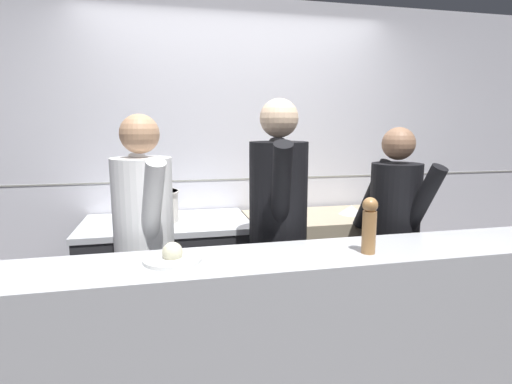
{
  "coord_description": "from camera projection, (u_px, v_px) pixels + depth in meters",
  "views": [
    {
      "loc": [
        -0.59,
        -1.97,
        1.59
      ],
      "look_at": [
        0.0,
        0.63,
        1.15
      ],
      "focal_mm": 28.0,
      "sensor_mm": 36.0,
      "label": 1
    }
  ],
  "objects": [
    {
      "name": "chef_line",
      "position": [
        393.0,
        235.0,
        2.64
      ],
      "size": [
        0.41,
        0.68,
        1.59
      ],
      "rotation": [
        0.0,
        0.0,
        0.34
      ],
      "color": "black",
      "rests_on": "ground_plane"
    },
    {
      "name": "chef_sous",
      "position": [
        278.0,
        226.0,
        2.48
      ],
      "size": [
        0.42,
        0.77,
        1.76
      ],
      "rotation": [
        0.0,
        0.0,
        -0.21
      ],
      "color": "black",
      "rests_on": "ground_plane"
    },
    {
      "name": "prep_counter",
      "position": [
        320.0,
        269.0,
        3.25
      ],
      "size": [
        1.17,
        0.65,
        0.89
      ],
      "color": "gray",
      "rests_on": "ground_plane"
    },
    {
      "name": "stock_pot",
      "position": [
        155.0,
        205.0,
        2.88
      ],
      "size": [
        0.35,
        0.35,
        0.22
      ],
      "color": "beige",
      "rests_on": "oven_range"
    },
    {
      "name": "plated_dish_main",
      "position": [
        173.0,
        256.0,
        1.87
      ],
      "size": [
        0.28,
        0.28,
        0.1
      ],
      "color": "white",
      "rests_on": "pass_counter"
    },
    {
      "name": "oven_range",
      "position": [
        168.0,
        280.0,
        2.98
      ],
      "size": [
        1.2,
        0.71,
        0.91
      ],
      "color": "#232326",
      "rests_on": "ground_plane"
    },
    {
      "name": "pass_counter",
      "position": [
        291.0,
        346.0,
        2.05
      ],
      "size": [
        3.24,
        0.45,
        0.97
      ],
      "color": "#B7BABF",
      "rests_on": "ground_plane"
    },
    {
      "name": "wall_back_tiled",
      "position": [
        237.0,
        161.0,
        3.36
      ],
      "size": [
        8.0,
        0.06,
        2.6
      ],
      "color": "silver",
      "rests_on": "ground_plane"
    },
    {
      "name": "chef_head_cook",
      "position": [
        145.0,
        243.0,
        2.3
      ],
      "size": [
        0.42,
        0.72,
        1.66
      ],
      "rotation": [
        0.0,
        0.0,
        0.29
      ],
      "color": "black",
      "rests_on": "ground_plane"
    },
    {
      "name": "mixing_bowl_steel",
      "position": [
        352.0,
        210.0,
        3.21
      ],
      "size": [
        0.2,
        0.2,
        0.07
      ],
      "color": "#B7BABF",
      "rests_on": "prep_counter"
    },
    {
      "name": "pepper_mill",
      "position": [
        369.0,
        224.0,
        1.97
      ],
      "size": [
        0.08,
        0.08,
        0.28
      ],
      "color": "#AD7A47",
      "rests_on": "pass_counter"
    }
  ]
}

